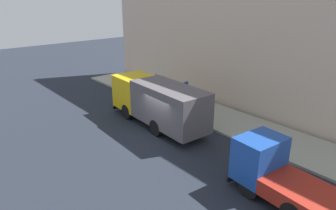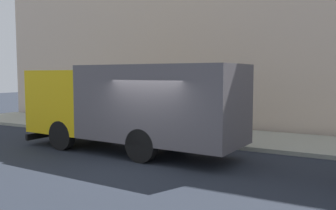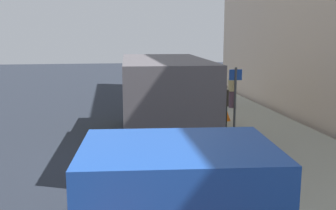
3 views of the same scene
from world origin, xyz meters
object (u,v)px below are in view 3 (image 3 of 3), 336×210
object	(u,v)px
large_utility_truck	(160,96)
traffic_cone_orange	(225,112)
pedestrian_walking	(224,105)
pedestrian_standing	(212,101)
street_sign_post	(235,97)
pedestrian_third	(232,91)

from	to	relation	value
large_utility_truck	traffic_cone_orange	distance (m)	4.31
traffic_cone_orange	pedestrian_walking	bearing A→B (deg)	-108.62
large_utility_truck	pedestrian_standing	bearing A→B (deg)	49.98
pedestrian_standing	street_sign_post	bearing A→B (deg)	123.98
pedestrian_third	street_sign_post	distance (m)	5.82
pedestrian_walking	pedestrian_standing	bearing A→B (deg)	6.18
large_utility_truck	traffic_cone_orange	size ratio (longest dim) A/B	11.95
pedestrian_standing	pedestrian_third	bearing A→B (deg)	-88.60
traffic_cone_orange	street_sign_post	xyz separation A→B (m)	(-0.52, -2.77, 1.10)
large_utility_truck	street_sign_post	size ratio (longest dim) A/B	3.35
pedestrian_third	traffic_cone_orange	bearing A→B (deg)	2.95
large_utility_truck	street_sign_post	distance (m)	2.55
pedestrian_walking	traffic_cone_orange	size ratio (longest dim) A/B	2.51
pedestrian_standing	street_sign_post	distance (m)	2.78
pedestrian_third	street_sign_post	xyz separation A→B (m)	(-1.70, -5.53, 0.61)
street_sign_post	pedestrian_walking	bearing A→B (deg)	88.99
traffic_cone_orange	pedestrian_third	bearing A→B (deg)	66.80
street_sign_post	pedestrian_third	bearing A→B (deg)	72.93
pedestrian_standing	traffic_cone_orange	xyz separation A→B (m)	(0.56, 0.06, -0.51)
pedestrian_third	street_sign_post	size ratio (longest dim) A/B	0.66
large_utility_truck	pedestrian_walking	world-z (taller)	large_utility_truck
large_utility_truck	pedestrian_walking	size ratio (longest dim) A/B	4.76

